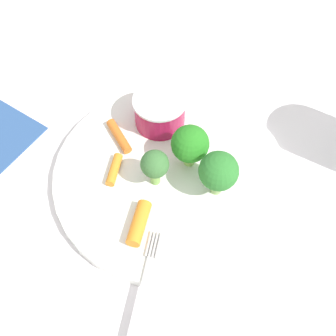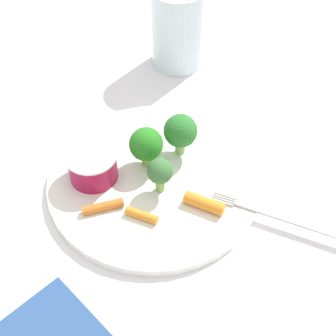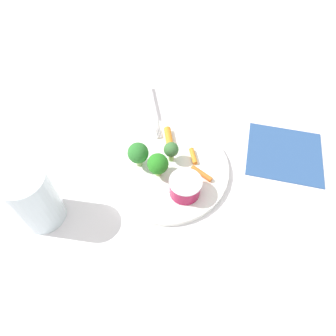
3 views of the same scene
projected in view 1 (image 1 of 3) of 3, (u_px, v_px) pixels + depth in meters
ground_plane at (171, 178)px, 0.54m from camera, size 2.40×2.40×0.00m
plate at (171, 175)px, 0.54m from camera, size 0.26×0.26×0.01m
sauce_cup at (160, 111)px, 0.56m from camera, size 0.06×0.06×0.04m
broccoli_floret_0 at (219, 172)px, 0.49m from camera, size 0.04×0.04×0.06m
broccoli_floret_1 at (188, 141)px, 0.52m from camera, size 0.04×0.04×0.06m
broccoli_floret_2 at (155, 166)px, 0.50m from camera, size 0.03×0.03×0.05m
carrot_stick_0 at (139, 223)px, 0.49m from camera, size 0.05×0.04×0.02m
carrot_stick_1 at (119, 136)px, 0.56m from camera, size 0.02×0.05×0.01m
carrot_stick_2 at (114, 170)px, 0.53m from camera, size 0.03×0.03×0.01m
fork at (136, 320)px, 0.44m from camera, size 0.14×0.14×0.00m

